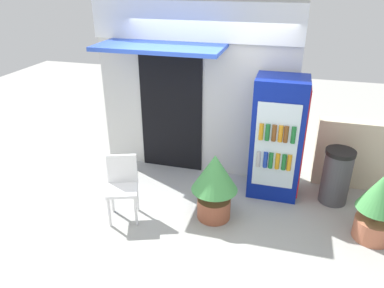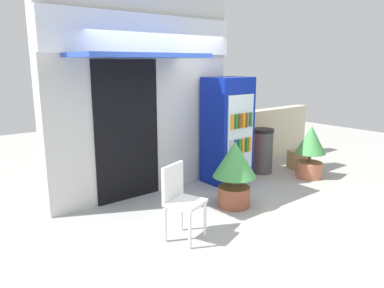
{
  "view_description": "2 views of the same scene",
  "coord_description": "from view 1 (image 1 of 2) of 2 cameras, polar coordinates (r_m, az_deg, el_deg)",
  "views": [
    {
      "loc": [
        1.22,
        -4.18,
        3.15
      ],
      "look_at": [
        0.02,
        0.14,
        1.03
      ],
      "focal_mm": 34.29,
      "sensor_mm": 36.0,
      "label": 1
    },
    {
      "loc": [
        -3.35,
        -3.56,
        2.08
      ],
      "look_at": [
        -0.17,
        0.31,
        0.96
      ],
      "focal_mm": 34.5,
      "sensor_mm": 36.0,
      "label": 2
    }
  ],
  "objects": [
    {
      "name": "trash_bin",
      "position": [
        5.78,
        21.52,
        -4.68
      ],
      "size": [
        0.42,
        0.42,
        0.85
      ],
      "color": "#47474C",
      "rests_on": "ground"
    },
    {
      "name": "potted_plant_near_shop",
      "position": [
        4.98,
        3.54,
        -5.76
      ],
      "size": [
        0.63,
        0.63,
        0.97
      ],
      "color": "#995138",
      "rests_on": "ground"
    },
    {
      "name": "storefront_building",
      "position": [
        5.95,
        0.36,
        10.52
      ],
      "size": [
        3.21,
        1.15,
        3.16
      ],
      "color": "silver",
      "rests_on": "ground"
    },
    {
      "name": "plastic_chair",
      "position": [
        5.12,
        -10.76,
        -5.91
      ],
      "size": [
        0.51,
        0.51,
        0.91
      ],
      "color": "white",
      "rests_on": "ground"
    },
    {
      "name": "potted_plant_curbside",
      "position": [
        5.16,
        27.11,
        -8.2
      ],
      "size": [
        0.54,
        0.54,
        0.96
      ],
      "color": "#BC6B4C",
      "rests_on": "ground"
    },
    {
      "name": "drink_cooler",
      "position": [
        5.55,
        13.16,
        0.89
      ],
      "size": [
        0.75,
        0.66,
        1.83
      ],
      "color": "navy",
      "rests_on": "ground"
    },
    {
      "name": "ground",
      "position": [
        5.37,
        -0.61,
        -10.55
      ],
      "size": [
        16.0,
        16.0,
        0.0
      ],
      "primitive_type": "plane",
      "color": "#A3A39E"
    }
  ]
}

